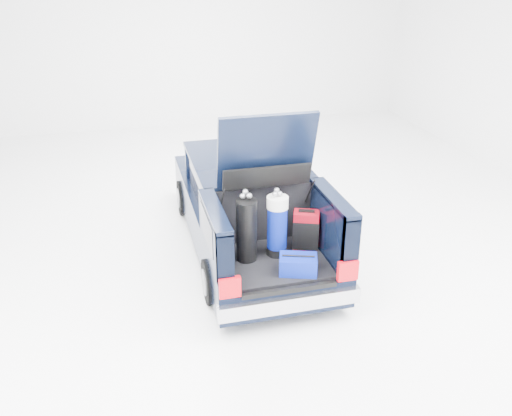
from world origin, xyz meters
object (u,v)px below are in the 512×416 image
object	(u,v)px
blue_golf_bag	(277,225)
blue_duffel	(298,264)
car	(246,205)
black_golf_bag	(246,230)
red_suitcase	(306,230)

from	to	relation	value
blue_golf_bag	blue_duffel	distance (m)	0.61
car	black_golf_bag	distance (m)	1.59
car	black_golf_bag	world-z (taller)	car
car	red_suitcase	xyz separation A→B (m)	(0.50, -1.38, 0.19)
car	blue_duffel	bearing A→B (deg)	-84.18
black_golf_bag	blue_duffel	size ratio (longest dim) A/B	1.81
red_suitcase	blue_duffel	world-z (taller)	red_suitcase
blue_golf_bag	blue_duffel	xyz separation A→B (m)	(0.13, -0.51, -0.31)
blue_duffel	blue_golf_bag	bearing A→B (deg)	122.52
black_golf_bag	red_suitcase	bearing A→B (deg)	16.62
black_golf_bag	blue_golf_bag	world-z (taller)	black_golf_bag
red_suitcase	blue_golf_bag	world-z (taller)	blue_golf_bag
car	blue_duffel	size ratio (longest dim) A/B	8.63
black_golf_bag	blue_golf_bag	distance (m)	0.43
red_suitcase	black_golf_bag	distance (m)	0.88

